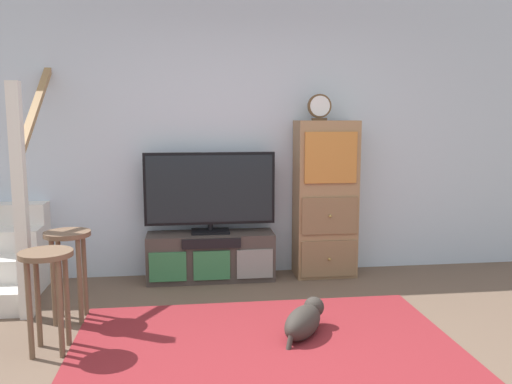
% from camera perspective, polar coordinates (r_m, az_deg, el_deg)
% --- Properties ---
extents(back_wall, '(6.40, 0.12, 2.70)m').
position_cam_1_polar(back_wall, '(5.13, -1.88, 6.08)').
color(back_wall, silver).
rests_on(back_wall, ground_plane).
extents(area_rug, '(2.60, 1.80, 0.01)m').
position_cam_1_polar(area_rug, '(3.61, 1.16, -16.86)').
color(area_rug, maroon).
rests_on(area_rug, ground_plane).
extents(media_console, '(1.20, 0.38, 0.45)m').
position_cam_1_polar(media_console, '(5.01, -4.97, -7.04)').
color(media_console, '#423833').
rests_on(media_console, ground_plane).
extents(television, '(1.23, 0.22, 0.77)m').
position_cam_1_polar(television, '(4.91, -5.07, 0.18)').
color(television, black).
rests_on(television, media_console).
extents(side_cabinet, '(0.58, 0.38, 1.51)m').
position_cam_1_polar(side_cabinet, '(5.07, 7.60, -0.80)').
color(side_cabinet, '#93704C').
rests_on(side_cabinet, ground_plane).
extents(desk_clock, '(0.22, 0.08, 0.25)m').
position_cam_1_polar(desk_clock, '(4.98, 6.96, 9.20)').
color(desk_clock, '#4C3823').
rests_on(desk_clock, side_cabinet).
extents(bar_stool_near, '(0.34, 0.34, 0.68)m').
position_cam_1_polar(bar_stool_near, '(3.67, -21.92, -8.65)').
color(bar_stool_near, brown).
rests_on(bar_stool_near, ground_plane).
extents(bar_stool_far, '(0.34, 0.34, 0.69)m').
position_cam_1_polar(bar_stool_far, '(4.17, -19.88, -6.45)').
color(bar_stool_far, brown).
rests_on(bar_stool_far, ground_plane).
extents(dog, '(0.42, 0.48, 0.23)m').
position_cam_1_polar(dog, '(3.80, 5.32, -13.81)').
color(dog, '#332D28').
rests_on(dog, ground_plane).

